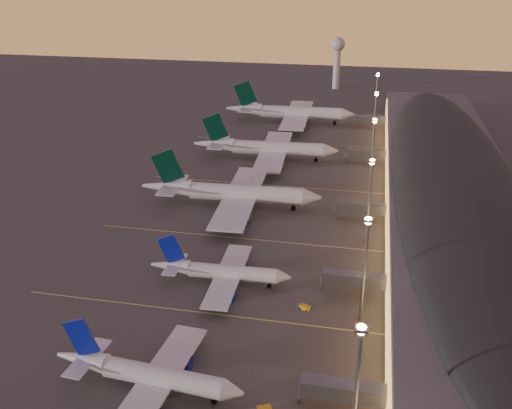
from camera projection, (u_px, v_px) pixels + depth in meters
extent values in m
plane|color=#423F3D|center=(210.00, 301.00, 138.46)|extent=(700.00, 700.00, 0.00)
cylinder|color=silver|center=(164.00, 378.00, 107.65)|extent=(24.19, 5.85, 4.08)
cone|color=silver|center=(234.00, 392.00, 104.11)|extent=(4.16, 4.35, 4.08)
cone|color=silver|center=(82.00, 359.00, 111.88)|extent=(11.09, 4.87, 4.08)
cube|color=silver|center=(158.00, 379.00, 108.23)|extent=(9.49, 34.77, 0.45)
cylinder|color=#0C1896|center=(178.00, 361.00, 115.25)|extent=(5.62, 3.45, 3.06)
cube|color=#0C1896|center=(81.00, 337.00, 109.67)|extent=(7.50, 1.17, 8.85)
cube|color=silver|center=(88.00, 358.00, 111.30)|extent=(4.77, 12.62, 0.29)
cylinder|color=black|center=(214.00, 400.00, 106.21)|extent=(0.35, 0.35, 1.61)
cylinder|color=black|center=(214.00, 401.00, 106.30)|extent=(1.19, 0.80, 1.14)
cylinder|color=black|center=(162.00, 378.00, 111.78)|extent=(0.35, 0.35, 1.61)
cylinder|color=black|center=(162.00, 379.00, 111.88)|extent=(1.19, 0.80, 1.14)
cylinder|color=black|center=(149.00, 398.00, 106.74)|extent=(0.35, 0.35, 1.61)
cylinder|color=black|center=(149.00, 399.00, 106.83)|extent=(1.19, 0.80, 1.14)
cylinder|color=silver|center=(233.00, 273.00, 144.37)|extent=(22.68, 4.68, 3.84)
cone|color=silver|center=(284.00, 277.00, 142.35)|extent=(3.78, 3.97, 3.84)
cone|color=silver|center=(170.00, 266.00, 146.70)|extent=(10.32, 4.22, 3.84)
cube|color=silver|center=(228.00, 275.00, 144.80)|extent=(7.76, 32.56, 0.42)
cylinder|color=#0C1896|center=(237.00, 266.00, 151.64)|extent=(5.20, 3.07, 2.88)
cylinder|color=#0C1896|center=(225.00, 294.00, 138.74)|extent=(5.20, 3.07, 2.88)
cube|color=#0C1896|center=(171.00, 249.00, 144.67)|extent=(7.05, 0.84, 8.33)
cube|color=silver|center=(175.00, 264.00, 146.28)|extent=(4.07, 11.77, 0.27)
cylinder|color=black|center=(269.00, 285.00, 143.96)|extent=(0.32, 0.32, 1.52)
cylinder|color=black|center=(269.00, 286.00, 144.04)|extent=(1.10, 0.71, 1.08)
cylinder|color=black|center=(228.00, 276.00, 148.13)|extent=(0.32, 0.32, 1.52)
cylinder|color=black|center=(228.00, 277.00, 148.22)|extent=(1.10, 0.71, 1.08)
cylinder|color=black|center=(223.00, 287.00, 143.26)|extent=(0.32, 0.32, 1.52)
cylinder|color=black|center=(224.00, 287.00, 143.35)|extent=(1.10, 0.71, 1.08)
cylinder|color=silver|center=(246.00, 193.00, 189.28)|extent=(37.86, 7.69, 5.69)
cone|color=silver|center=(312.00, 197.00, 186.23)|extent=(6.36, 6.00, 5.69)
cone|color=silver|center=(167.00, 187.00, 192.81)|extent=(17.26, 6.59, 5.69)
cube|color=silver|center=(241.00, 196.00, 189.93)|extent=(13.85, 55.48, 0.63)
cylinder|color=#5A5D62|center=(250.00, 188.00, 201.50)|extent=(8.71, 4.71, 4.27)
cylinder|color=#5A5D62|center=(238.00, 216.00, 179.52)|extent=(8.71, 4.71, 4.27)
cube|color=black|center=(168.00, 167.00, 189.81)|extent=(11.25, 1.45, 12.62)
cube|color=silver|center=(173.00, 185.00, 192.19)|extent=(7.12, 20.09, 0.40)
cylinder|color=black|center=(293.00, 207.00, 188.64)|extent=(0.48, 0.48, 2.27)
cylinder|color=black|center=(293.00, 208.00, 188.77)|extent=(1.64, 1.08, 1.59)
cylinder|color=black|center=(240.00, 199.00, 194.89)|extent=(0.48, 0.48, 2.27)
cylinder|color=black|center=(240.00, 200.00, 195.02)|extent=(1.64, 1.08, 1.59)
cylinder|color=black|center=(235.00, 209.00, 187.65)|extent=(0.48, 0.48, 2.27)
cylinder|color=black|center=(235.00, 210.00, 187.78)|extent=(1.64, 1.08, 1.59)
cylinder|color=silver|center=(278.00, 148.00, 235.00)|extent=(37.56, 7.99, 5.64)
cone|color=silver|center=(331.00, 151.00, 232.17)|extent=(6.36, 6.01, 5.64)
cone|color=silver|center=(214.00, 144.00, 238.26)|extent=(17.16, 6.69, 5.64)
cube|color=silver|center=(274.00, 151.00, 235.62)|extent=(14.25, 55.06, 0.62)
cylinder|color=#5A5D62|center=(280.00, 147.00, 247.12)|extent=(8.67, 4.75, 4.23)
cylinder|color=#5A5D62|center=(273.00, 164.00, 225.30)|extent=(8.67, 4.75, 4.23)
cube|color=black|center=(215.00, 127.00, 235.29)|extent=(11.15, 1.55, 12.51)
cube|color=silver|center=(219.00, 142.00, 237.66)|extent=(7.24, 19.96, 0.39)
cylinder|color=black|center=(316.00, 159.00, 234.50)|extent=(0.48, 0.48, 2.25)
cylinder|color=black|center=(316.00, 160.00, 234.63)|extent=(1.64, 1.08, 1.58)
cylinder|color=black|center=(272.00, 154.00, 240.53)|extent=(0.48, 0.48, 2.25)
cylinder|color=black|center=(272.00, 155.00, 240.66)|extent=(1.64, 1.08, 1.58)
cylinder|color=black|center=(270.00, 160.00, 233.35)|extent=(0.48, 0.48, 2.25)
cylinder|color=black|center=(270.00, 161.00, 233.48)|extent=(1.64, 1.08, 1.58)
cylinder|color=silver|center=(301.00, 113.00, 288.86)|extent=(40.92, 7.70, 6.16)
cone|color=silver|center=(348.00, 115.00, 285.23)|extent=(6.80, 6.40, 6.16)
cone|color=silver|center=(244.00, 109.00, 293.10)|extent=(18.61, 6.85, 6.16)
cube|color=silver|center=(297.00, 115.00, 289.58)|extent=(14.08, 59.91, 0.68)
cylinder|color=#5A5D62|center=(302.00, 112.00, 302.07)|extent=(9.36, 4.96, 4.62)
cylinder|color=#5A5D62|center=(297.00, 125.00, 278.33)|extent=(9.36, 4.96, 4.62)
cube|color=black|center=(246.00, 94.00, 289.83)|extent=(12.17, 1.39, 13.66)
cube|color=silver|center=(248.00, 107.00, 292.39)|extent=(7.38, 21.66, 0.43)
cylinder|color=black|center=(335.00, 122.00, 287.92)|extent=(0.51, 0.51, 2.46)
cylinder|color=black|center=(335.00, 123.00, 288.07)|extent=(1.76, 1.14, 1.72)
cylinder|color=black|center=(295.00, 119.00, 294.96)|extent=(0.51, 0.51, 2.46)
cylinder|color=black|center=(295.00, 119.00, 295.11)|extent=(1.76, 1.14, 1.72)
cylinder|color=black|center=(294.00, 123.00, 287.15)|extent=(0.51, 0.51, 2.46)
cylinder|color=black|center=(294.00, 124.00, 287.29)|extent=(1.76, 1.14, 1.72)
cube|color=#515157|center=(449.00, 190.00, 189.71)|extent=(40.00, 255.00, 12.00)
ellipsoid|color=black|center=(451.00, 173.00, 187.36)|extent=(39.00, 253.00, 10.92)
cube|color=#F6AA52|center=(387.00, 188.00, 193.90)|extent=(0.40, 244.80, 8.00)
cube|color=#5A5D62|center=(344.00, 390.00, 103.29)|extent=(16.00, 3.20, 3.00)
cylinder|color=slate|center=(300.00, 394.00, 105.69)|extent=(0.70, 0.70, 4.40)
cube|color=#5A5D62|center=(355.00, 279.00, 139.30)|extent=(16.00, 3.20, 3.00)
cylinder|color=slate|center=(322.00, 284.00, 141.71)|extent=(0.70, 0.70, 4.40)
cube|color=#5A5D62|center=(362.00, 208.00, 179.81)|extent=(16.00, 3.20, 3.00)
cylinder|color=slate|center=(336.00, 212.00, 182.22)|extent=(0.70, 0.70, 4.40)
cube|color=#5A5D62|center=(367.00, 153.00, 231.13)|extent=(16.00, 3.20, 3.00)
cylinder|color=slate|center=(347.00, 157.00, 233.54)|extent=(0.70, 0.70, 4.40)
cube|color=#5A5D62|center=(370.00, 119.00, 281.55)|extent=(16.00, 3.20, 3.00)
cylinder|color=slate|center=(353.00, 123.00, 283.95)|extent=(0.70, 0.70, 4.40)
cylinder|color=slate|center=(356.00, 395.00, 90.77)|extent=(0.70, 0.70, 25.00)
cube|color=slate|center=(361.00, 328.00, 85.78)|extent=(2.20, 2.20, 0.50)
sphere|color=#FFCC62|center=(361.00, 329.00, 85.86)|extent=(1.80, 1.80, 1.80)
cylinder|color=slate|center=(364.00, 272.00, 126.78)|extent=(0.70, 0.70, 25.00)
cube|color=slate|center=(368.00, 220.00, 121.79)|extent=(2.20, 2.20, 0.50)
sphere|color=#FFCC62|center=(368.00, 221.00, 121.87)|extent=(1.80, 1.80, 1.80)
cylinder|color=slate|center=(369.00, 203.00, 162.79)|extent=(0.70, 0.70, 25.00)
cube|color=slate|center=(372.00, 161.00, 157.81)|extent=(2.20, 2.20, 0.50)
sphere|color=#FFCC62|center=(372.00, 162.00, 157.88)|extent=(1.80, 1.80, 1.80)
cylinder|color=slate|center=(372.00, 155.00, 203.30)|extent=(0.70, 0.70, 25.00)
cube|color=slate|center=(375.00, 120.00, 198.32)|extent=(2.20, 2.20, 0.50)
sphere|color=#FFCC62|center=(375.00, 121.00, 198.40)|extent=(1.80, 1.80, 1.80)
cylinder|color=slate|center=(374.00, 123.00, 243.82)|extent=(0.70, 0.70, 25.00)
cube|color=slate|center=(377.00, 93.00, 238.83)|extent=(2.20, 2.20, 0.50)
sphere|color=#FFCC62|center=(377.00, 94.00, 238.91)|extent=(1.80, 1.80, 1.80)
cylinder|color=slate|center=(376.00, 100.00, 284.33)|extent=(0.70, 0.70, 25.00)
cube|color=slate|center=(378.00, 74.00, 279.35)|extent=(2.20, 2.20, 0.50)
sphere|color=#FFCC62|center=(378.00, 75.00, 279.42)|extent=(1.80, 1.80, 1.80)
cylinder|color=silver|center=(337.00, 68.00, 365.55)|extent=(4.40, 4.40, 26.00)
sphere|color=silver|center=(338.00, 44.00, 359.66)|extent=(9.00, 9.00, 9.00)
cube|color=#D8C659|center=(204.00, 313.00, 133.95)|extent=(90.00, 0.36, 0.00)
cube|color=#D8C659|center=(243.00, 238.00, 169.97)|extent=(90.00, 0.36, 0.00)
cube|color=#D8C659|center=(270.00, 185.00, 210.48)|extent=(90.00, 0.36, 0.00)
cube|color=#D8C659|center=(292.00, 143.00, 259.99)|extent=(90.00, 0.36, 0.00)
cylinder|color=black|center=(269.00, 408.00, 105.06)|extent=(0.52, 0.37, 0.48)
cylinder|color=black|center=(258.00, 409.00, 104.70)|extent=(0.52, 0.37, 0.48)
cube|color=gold|center=(305.00, 307.00, 135.13)|extent=(2.64, 2.24, 1.03)
cube|color=#5A5D62|center=(299.00, 305.00, 136.12)|extent=(1.71, 1.67, 0.75)
cylinder|color=black|center=(309.00, 308.00, 135.29)|extent=(0.45, 0.33, 0.41)
cylinder|color=black|center=(306.00, 311.00, 134.26)|extent=(0.45, 0.33, 0.41)
cylinder|color=black|center=(303.00, 306.00, 136.23)|extent=(0.45, 0.33, 0.41)
cylinder|color=black|center=(300.00, 309.00, 135.20)|extent=(0.45, 0.33, 0.41)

